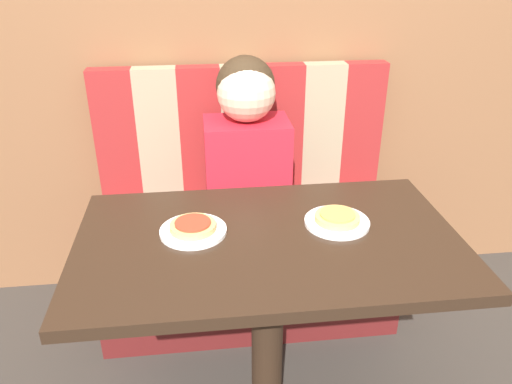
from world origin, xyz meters
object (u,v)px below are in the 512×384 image
Objects in this scene: person at (247,136)px; plate_left at (193,231)px; pizza_left at (193,226)px; plate_right at (337,222)px; pizza_right at (337,217)px.

person reaches higher than plate_left.
plate_left is at bearing 90.00° from pizza_left.
person is 3.29× the size of plate_left.
person is 0.60m from plate_right.
plate_right is at bearing 0.00° from plate_left.
pizza_right is at bearing -90.00° from plate_right.
person reaches higher than pizza_right.
pizza_left reaches higher than plate_left.
plate_left is 0.42m from plate_right.
person is at bearing 69.27° from plate_left.
plate_right is (0.42, 0.00, 0.00)m from plate_left.
plate_left is 1.46× the size of pizza_left.
plate_left is at bearing 180.00° from pizza_right.
plate_right is 1.46× the size of pizza_right.
plate_left is (-0.21, -0.56, -0.07)m from person.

